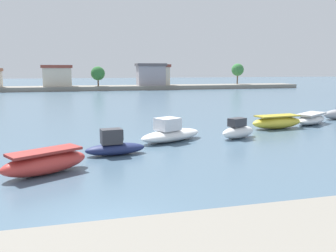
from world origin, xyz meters
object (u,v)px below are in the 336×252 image
object	(u,v)px
moored_boat_6	(277,122)
moored_boat_7	(311,119)
moored_boat_2	(45,162)
moored_boat_3	(115,146)
mooring_buoy_1	(161,123)
moored_boat_4	(171,133)
moored_boat_5	(238,131)

from	to	relation	value
moored_boat_6	moored_boat_7	distance (m)	4.64
moored_boat_2	moored_boat_3	size ratio (longest dim) A/B	1.21
moored_boat_7	mooring_buoy_1	bearing A→B (deg)	133.48
moored_boat_4	moored_boat_6	distance (m)	10.89
moored_boat_3	moored_boat_6	size ratio (longest dim) A/B	0.74
moored_boat_5	moored_boat_7	distance (m)	10.74
mooring_buoy_1	moored_boat_2	bearing A→B (deg)	-123.56
moored_boat_2	moored_boat_6	xyz separation A→B (m)	(18.60, 9.25, -0.01)
moored_boat_7	moored_boat_6	bearing A→B (deg)	164.28
moored_boat_5	moored_boat_6	world-z (taller)	moored_boat_5
moored_boat_2	mooring_buoy_1	size ratio (longest dim) A/B	17.36
moored_boat_3	moored_boat_7	xyz separation A→B (m)	(19.29, 7.49, -0.05)
moored_boat_3	moored_boat_6	distance (m)	16.07
moored_boat_2	moored_boat_7	xyz separation A→B (m)	(23.04, 10.59, -0.08)
moored_boat_3	moored_boat_6	xyz separation A→B (m)	(14.84, 6.15, 0.02)
moored_boat_5	moored_boat_6	distance (m)	6.18
moored_boat_2	moored_boat_6	bearing A→B (deg)	-3.19
moored_boat_3	mooring_buoy_1	bearing A→B (deg)	56.86
moored_boat_2	moored_boat_6	world-z (taller)	moored_boat_2
moored_boat_7	moored_boat_5	bearing A→B (deg)	172.63
moored_boat_6	moored_boat_7	bearing A→B (deg)	10.19
moored_boat_6	moored_boat_5	bearing A→B (deg)	-155.19
moored_boat_3	mooring_buoy_1	size ratio (longest dim) A/B	14.39
moored_boat_3	moored_boat_6	world-z (taller)	moored_boat_3
moored_boat_2	moored_boat_5	xyz separation A→B (m)	(13.33, 6.02, -0.00)
moored_boat_4	mooring_buoy_1	bearing A→B (deg)	55.13
moored_boat_7	mooring_buoy_1	distance (m)	14.17
moored_boat_5	mooring_buoy_1	bearing A→B (deg)	91.99
moored_boat_5	moored_boat_7	bearing A→B (deg)	0.40
mooring_buoy_1	moored_boat_5	bearing A→B (deg)	-63.24
moored_boat_2	mooring_buoy_1	xyz separation A→B (m)	(9.30, 14.02, -0.45)
moored_boat_5	moored_boat_6	size ratio (longest dim) A/B	0.68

